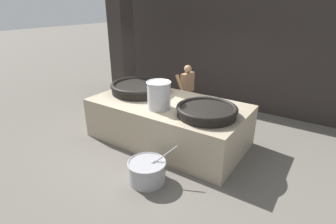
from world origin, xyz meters
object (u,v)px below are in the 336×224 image
(giant_wok_near, at_px, (140,87))
(cook, at_px, (187,89))
(prep_bowl_vegetables, at_px, (147,170))
(stock_pot, at_px, (159,95))
(giant_wok_far, at_px, (207,111))

(giant_wok_near, xyz_separation_m, cook, (0.65, 1.21, -0.27))
(cook, distance_m, prep_bowl_vegetables, 3.15)
(prep_bowl_vegetables, bearing_deg, giant_wok_near, 131.52)
(cook, bearing_deg, stock_pot, 109.74)
(cook, bearing_deg, giant_wok_near, 70.06)
(giant_wok_far, bearing_deg, cook, 130.27)
(giant_wok_near, xyz_separation_m, stock_pot, (1.02, -0.62, 0.17))
(giant_wok_near, height_order, stock_pot, stock_pot)
(giant_wok_near, relative_size, giant_wok_far, 1.21)
(giant_wok_far, xyz_separation_m, stock_pot, (-1.02, -0.19, 0.19))
(giant_wok_far, relative_size, prep_bowl_vegetables, 1.60)
(giant_wok_far, distance_m, cook, 2.16)
(giant_wok_far, bearing_deg, prep_bowl_vegetables, -110.22)
(giant_wok_far, distance_m, stock_pot, 1.05)
(cook, bearing_deg, giant_wok_far, 138.62)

